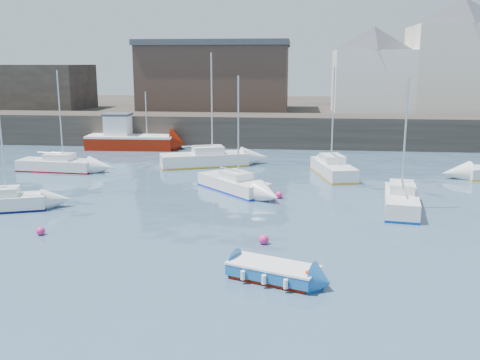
# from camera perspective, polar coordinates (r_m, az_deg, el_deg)

# --- Properties ---
(water) EXTENTS (220.00, 220.00, 0.00)m
(water) POSITION_cam_1_polar(r_m,az_deg,el_deg) (19.46, -3.79, -11.95)
(water) COLOR #2D4760
(water) RESTS_ON ground
(quay_wall) EXTENTS (90.00, 5.00, 3.00)m
(quay_wall) POSITION_cam_1_polar(r_m,az_deg,el_deg) (52.95, 2.62, 5.32)
(quay_wall) COLOR #28231E
(quay_wall) RESTS_ON ground
(land_strip) EXTENTS (90.00, 32.00, 2.80)m
(land_strip) POSITION_cam_1_polar(r_m,az_deg,el_deg) (70.84, 3.50, 7.02)
(land_strip) COLOR #28231E
(land_strip) RESTS_ON ground
(bldg_east_a) EXTENTS (13.36, 13.36, 11.80)m
(bldg_east_a) POSITION_cam_1_polar(r_m,az_deg,el_deg) (61.82, 22.41, 12.23)
(bldg_east_a) COLOR beige
(bldg_east_a) RESTS_ON land_strip
(bldg_east_d) EXTENTS (11.14, 11.14, 8.95)m
(bldg_east_d) POSITION_cam_1_polar(r_m,az_deg,el_deg) (59.49, 13.92, 11.42)
(bldg_east_d) COLOR white
(bldg_east_d) RESTS_ON land_strip
(warehouse) EXTENTS (16.40, 10.40, 7.60)m
(warehouse) POSITION_cam_1_polar(r_m,az_deg,el_deg) (61.16, -2.60, 11.08)
(warehouse) COLOR #3D2D26
(warehouse) RESTS_ON land_strip
(bldg_west) EXTENTS (14.00, 8.00, 5.00)m
(bldg_west) POSITION_cam_1_polar(r_m,az_deg,el_deg) (67.16, -21.88, 9.21)
(bldg_west) COLOR #353028
(bldg_west) RESTS_ON land_strip
(blue_dinghy) EXTENTS (3.70, 2.62, 0.65)m
(blue_dinghy) POSITION_cam_1_polar(r_m,az_deg,el_deg) (20.38, 3.56, -9.68)
(blue_dinghy) COLOR maroon
(blue_dinghy) RESTS_ON ground
(fishing_boat) EXTENTS (8.25, 3.34, 5.39)m
(fishing_boat) POSITION_cam_1_polar(r_m,az_deg,el_deg) (51.91, -11.82, 4.42)
(fishing_boat) COLOR maroon
(fishing_boat) RESTS_ON ground
(sailboat_b) EXTENTS (5.16, 5.35, 7.25)m
(sailboat_b) POSITION_cam_1_polar(r_m,az_deg,el_deg) (34.05, -0.71, -0.39)
(sailboat_b) COLOR white
(sailboat_b) RESTS_ON ground
(sailboat_c) EXTENTS (2.56, 5.68, 7.21)m
(sailboat_c) POSITION_cam_1_polar(r_m,az_deg,el_deg) (30.94, 16.82, -2.10)
(sailboat_c) COLOR white
(sailboat_c) RESTS_ON ground
(sailboat_e) EXTENTS (5.95, 2.30, 7.49)m
(sailboat_e) POSITION_cam_1_polar(r_m,az_deg,el_deg) (42.66, -18.94, 1.56)
(sailboat_e) COLOR white
(sailboat_e) RESTS_ON ground
(sailboat_f) EXTENTS (3.18, 6.21, 7.72)m
(sailboat_f) POSITION_cam_1_polar(r_m,az_deg,el_deg) (39.18, 9.90, 1.22)
(sailboat_f) COLOR white
(sailboat_f) RESTS_ON ground
(sailboat_h) EXTENTS (7.15, 4.43, 8.78)m
(sailboat_h) POSITION_cam_1_polar(r_m,az_deg,el_deg) (42.36, -3.81, 2.26)
(sailboat_h) COLOR white
(sailboat_h) RESTS_ON ground
(buoy_near) EXTENTS (0.41, 0.41, 0.41)m
(buoy_near) POSITION_cam_1_polar(r_m,az_deg,el_deg) (27.27, -20.47, -5.50)
(buoy_near) COLOR #DC2475
(buoy_near) RESTS_ON ground
(buoy_mid) EXTENTS (0.46, 0.46, 0.46)m
(buoy_mid) POSITION_cam_1_polar(r_m,az_deg,el_deg) (24.35, 2.55, -6.82)
(buoy_mid) COLOR #DC2475
(buoy_mid) RESTS_ON ground
(buoy_far) EXTENTS (0.44, 0.44, 0.44)m
(buoy_far) POSITION_cam_1_polar(r_m,az_deg,el_deg) (32.42, 4.16, -1.94)
(buoy_far) COLOR #DC2475
(buoy_far) RESTS_ON ground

